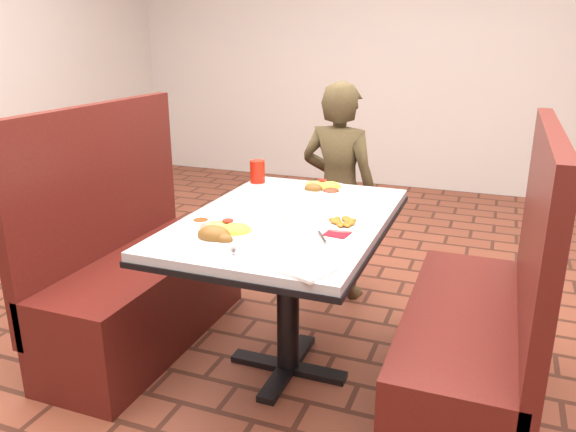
{
  "coord_description": "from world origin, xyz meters",
  "views": [
    {
      "loc": [
        0.8,
        -2.1,
        1.48
      ],
      "look_at": [
        0.0,
        0.0,
        0.75
      ],
      "focal_mm": 35.0,
      "sensor_mm": 36.0,
      "label": 1
    }
  ],
  "objects_px": {
    "booth_bench_left": "(137,279)",
    "red_tumbler": "(257,171)",
    "dining_table": "(288,237)",
    "plantain_plate": "(343,223)",
    "diner_person": "(338,192)",
    "booth_bench_right": "(476,339)",
    "near_dinner_plate": "(222,229)",
    "far_dinner_plate": "(323,186)"
  },
  "relations": [
    {
      "from": "booth_bench_left",
      "to": "red_tumbler",
      "type": "height_order",
      "value": "booth_bench_left"
    },
    {
      "from": "near_dinner_plate",
      "to": "booth_bench_right",
      "type": "bearing_deg",
      "value": 19.45
    },
    {
      "from": "booth_bench_right",
      "to": "near_dinner_plate",
      "type": "xyz_separation_m",
      "value": [
        -0.94,
        -0.33,
        0.45
      ]
    },
    {
      "from": "booth_bench_left",
      "to": "far_dinner_plate",
      "type": "xyz_separation_m",
      "value": [
        0.81,
        0.43,
        0.45
      ]
    },
    {
      "from": "diner_person",
      "to": "dining_table",
      "type": "bearing_deg",
      "value": 100.09
    },
    {
      "from": "red_tumbler",
      "to": "near_dinner_plate",
      "type": "bearing_deg",
      "value": -75.36
    },
    {
      "from": "booth_bench_left",
      "to": "far_dinner_plate",
      "type": "relative_size",
      "value": 4.43
    },
    {
      "from": "booth_bench_left",
      "to": "far_dinner_plate",
      "type": "bearing_deg",
      "value": 27.97
    },
    {
      "from": "dining_table",
      "to": "booth_bench_left",
      "type": "bearing_deg",
      "value": 180.0
    },
    {
      "from": "near_dinner_plate",
      "to": "far_dinner_plate",
      "type": "distance_m",
      "value": 0.78
    },
    {
      "from": "near_dinner_plate",
      "to": "red_tumbler",
      "type": "relative_size",
      "value": 2.54
    },
    {
      "from": "booth_bench_right",
      "to": "diner_person",
      "type": "distance_m",
      "value": 1.25
    },
    {
      "from": "diner_person",
      "to": "plantain_plate",
      "type": "distance_m",
      "value": 0.98
    },
    {
      "from": "far_dinner_plate",
      "to": "dining_table",
      "type": "bearing_deg",
      "value": -92.17
    },
    {
      "from": "dining_table",
      "to": "red_tumbler",
      "type": "height_order",
      "value": "red_tumbler"
    },
    {
      "from": "near_dinner_plate",
      "to": "red_tumbler",
      "type": "height_order",
      "value": "red_tumbler"
    },
    {
      "from": "near_dinner_plate",
      "to": "far_dinner_plate",
      "type": "relative_size",
      "value": 1.08
    },
    {
      "from": "dining_table",
      "to": "far_dinner_plate",
      "type": "relative_size",
      "value": 4.48
    },
    {
      "from": "near_dinner_plate",
      "to": "far_dinner_plate",
      "type": "bearing_deg",
      "value": 78.47
    },
    {
      "from": "booth_bench_left",
      "to": "near_dinner_plate",
      "type": "height_order",
      "value": "booth_bench_left"
    },
    {
      "from": "booth_bench_left",
      "to": "red_tumbler",
      "type": "relative_size",
      "value": 10.45
    },
    {
      "from": "diner_person",
      "to": "red_tumbler",
      "type": "relative_size",
      "value": 10.86
    },
    {
      "from": "dining_table",
      "to": "booth_bench_right",
      "type": "distance_m",
      "value": 0.86
    },
    {
      "from": "dining_table",
      "to": "diner_person",
      "type": "height_order",
      "value": "diner_person"
    },
    {
      "from": "booth_bench_right",
      "to": "near_dinner_plate",
      "type": "height_order",
      "value": "booth_bench_right"
    },
    {
      "from": "diner_person",
      "to": "far_dinner_plate",
      "type": "height_order",
      "value": "diner_person"
    },
    {
      "from": "booth_bench_right",
      "to": "red_tumbler",
      "type": "xyz_separation_m",
      "value": [
        -1.15,
        0.47,
        0.48
      ]
    },
    {
      "from": "dining_table",
      "to": "far_dinner_plate",
      "type": "height_order",
      "value": "far_dinner_plate"
    },
    {
      "from": "dining_table",
      "to": "near_dinner_plate",
      "type": "xyz_separation_m",
      "value": [
        -0.14,
        -0.33,
        0.13
      ]
    },
    {
      "from": "booth_bench_left",
      "to": "booth_bench_right",
      "type": "bearing_deg",
      "value": 0.0
    },
    {
      "from": "diner_person",
      "to": "red_tumbler",
      "type": "height_order",
      "value": "diner_person"
    },
    {
      "from": "diner_person",
      "to": "far_dinner_plate",
      "type": "distance_m",
      "value": 0.48
    },
    {
      "from": "dining_table",
      "to": "diner_person",
      "type": "distance_m",
      "value": 0.89
    },
    {
      "from": "dining_table",
      "to": "diner_person",
      "type": "bearing_deg",
      "value": 91.91
    },
    {
      "from": "booth_bench_left",
      "to": "diner_person",
      "type": "relative_size",
      "value": 0.96
    },
    {
      "from": "dining_table",
      "to": "diner_person",
      "type": "relative_size",
      "value": 0.97
    },
    {
      "from": "plantain_plate",
      "to": "red_tumbler",
      "type": "distance_m",
      "value": 0.79
    },
    {
      "from": "booth_bench_right",
      "to": "far_dinner_plate",
      "type": "distance_m",
      "value": 1.0
    },
    {
      "from": "booth_bench_left",
      "to": "red_tumbler",
      "type": "distance_m",
      "value": 0.81
    },
    {
      "from": "far_dinner_plate",
      "to": "red_tumbler",
      "type": "relative_size",
      "value": 2.36
    },
    {
      "from": "plantain_plate",
      "to": "diner_person",
      "type": "bearing_deg",
      "value": 106.98
    },
    {
      "from": "diner_person",
      "to": "plantain_plate",
      "type": "height_order",
      "value": "diner_person"
    }
  ]
}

